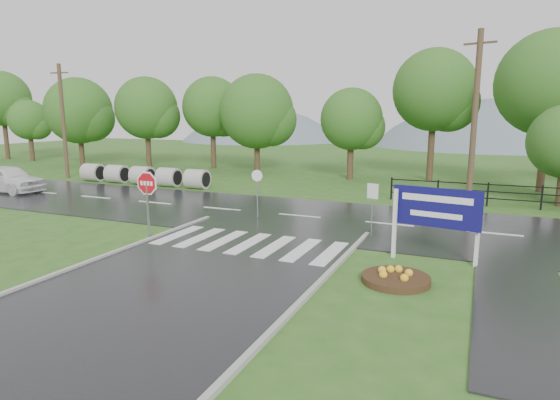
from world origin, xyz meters
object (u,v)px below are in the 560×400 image
at_px(stop_sign, 147,189).
at_px(car_white, 9,192).
at_px(estate_billboard, 436,211).
at_px(culvert_pipes, 142,175).

distance_m(stop_sign, car_white, 15.39).
xyz_separation_m(stop_sign, estate_billboard, (9.93, 1.28, -0.25)).
distance_m(culvert_pipes, stop_sign, 14.12).
bearing_deg(estate_billboard, car_white, 170.92).
bearing_deg(culvert_pipes, car_white, -133.48).
height_order(stop_sign, car_white, stop_sign).
bearing_deg(car_white, culvert_pipes, -41.81).
height_order(culvert_pipes, car_white, culvert_pipes).
distance_m(culvert_pipes, estate_billboard, 21.28).
xyz_separation_m(estate_billboard, car_white, (-24.31, 3.88, -1.61)).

